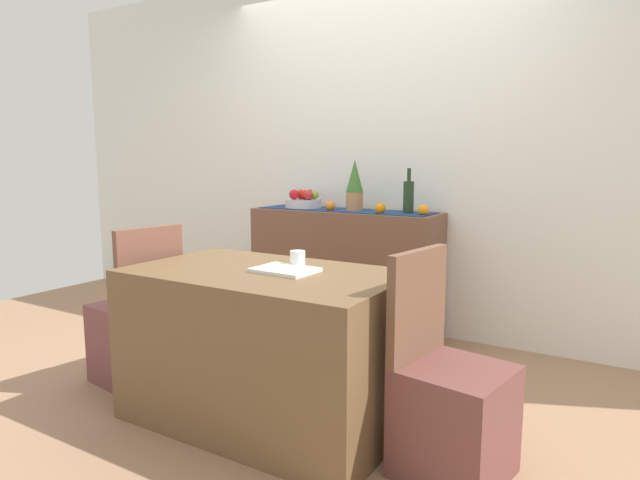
# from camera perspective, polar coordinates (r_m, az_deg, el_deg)

# --- Properties ---
(ground_plane) EXTENTS (6.40, 6.40, 0.02)m
(ground_plane) POSITION_cam_1_polar(r_m,az_deg,el_deg) (3.30, -2.99, -14.19)
(ground_plane) COLOR #9C7557
(ground_plane) RESTS_ON ground
(room_wall_rear) EXTENTS (6.40, 0.06, 2.70)m
(room_wall_rear) POSITION_cam_1_polar(r_m,az_deg,el_deg) (4.08, 6.33, 9.67)
(room_wall_rear) COLOR white
(room_wall_rear) RESTS_ON ground
(sideboard_console) EXTENTS (1.39, 0.42, 0.89)m
(sideboard_console) POSITION_cam_1_polar(r_m,az_deg,el_deg) (3.99, 2.56, -3.30)
(sideboard_console) COLOR brown
(sideboard_console) RESTS_ON ground
(table_runner) EXTENTS (1.31, 0.32, 0.01)m
(table_runner) POSITION_cam_1_polar(r_m,az_deg,el_deg) (3.93, 2.60, 3.15)
(table_runner) COLOR navy
(table_runner) RESTS_ON sideboard_console
(fruit_bowl) EXTENTS (0.27, 0.27, 0.06)m
(fruit_bowl) POSITION_cam_1_polar(r_m,az_deg,el_deg) (4.10, -1.76, 3.87)
(fruit_bowl) COLOR silver
(fruit_bowl) RESTS_ON table_runner
(apple_right) EXTENTS (0.07, 0.07, 0.07)m
(apple_right) POSITION_cam_1_polar(r_m,az_deg,el_deg) (4.05, -2.73, 4.79)
(apple_right) COLOR red
(apple_right) RESTS_ON fruit_bowl
(apple_center) EXTENTS (0.07, 0.07, 0.07)m
(apple_center) POSITION_cam_1_polar(r_m,az_deg,el_deg) (4.02, -1.22, 4.72)
(apple_center) COLOR red
(apple_center) RESTS_ON fruit_bowl
(apple_rear) EXTENTS (0.07, 0.07, 0.07)m
(apple_rear) POSITION_cam_1_polar(r_m,az_deg,el_deg) (4.14, -2.05, 4.84)
(apple_rear) COLOR red
(apple_rear) RESTS_ON fruit_bowl
(apple_front) EXTENTS (0.07, 0.07, 0.07)m
(apple_front) POSITION_cam_1_polar(r_m,az_deg,el_deg) (4.14, -1.08, 4.83)
(apple_front) COLOR red
(apple_front) RESTS_ON fruit_bowl
(apple_upper) EXTENTS (0.07, 0.07, 0.07)m
(apple_upper) POSITION_cam_1_polar(r_m,az_deg,el_deg) (4.08, -1.69, 4.78)
(apple_upper) COLOR red
(apple_upper) RESTS_ON fruit_bowl
(apple_left) EXTENTS (0.06, 0.06, 0.06)m
(apple_left) POSITION_cam_1_polar(r_m,az_deg,el_deg) (4.08, -0.57, 4.76)
(apple_left) COLOR #88A63A
(apple_left) RESTS_ON fruit_bowl
(wine_bottle) EXTENTS (0.07, 0.07, 0.31)m
(wine_bottle) POSITION_cam_1_polar(r_m,az_deg,el_deg) (3.71, 9.26, 4.51)
(wine_bottle) COLOR #1F3720
(wine_bottle) RESTS_ON sideboard_console
(potted_plant) EXTENTS (0.12, 0.12, 0.37)m
(potted_plant) POSITION_cam_1_polar(r_m,az_deg,el_deg) (3.88, 3.65, 5.75)
(potted_plant) COLOR #AF794E
(potted_plant) RESTS_ON sideboard_console
(orange_loose_mid) EXTENTS (0.07, 0.07, 0.07)m
(orange_loose_mid) POSITION_cam_1_polar(r_m,az_deg,el_deg) (3.90, 1.08, 3.61)
(orange_loose_mid) COLOR orange
(orange_loose_mid) RESTS_ON sideboard_console
(orange_loose_end) EXTENTS (0.07, 0.07, 0.07)m
(orange_loose_end) POSITION_cam_1_polar(r_m,az_deg,el_deg) (3.63, 10.78, 3.09)
(orange_loose_end) COLOR orange
(orange_loose_end) RESTS_ON sideboard_console
(orange_loose_far) EXTENTS (0.07, 0.07, 0.07)m
(orange_loose_far) POSITION_cam_1_polar(r_m,az_deg,el_deg) (3.70, 6.32, 3.31)
(orange_loose_far) COLOR orange
(orange_loose_far) RESTS_ON sideboard_console
(dining_table) EXTENTS (1.30, 0.77, 0.74)m
(dining_table) POSITION_cam_1_polar(r_m,az_deg,el_deg) (2.68, -5.68, -10.97)
(dining_table) COLOR brown
(dining_table) RESTS_ON ground
(open_book) EXTENTS (0.29, 0.22, 0.02)m
(open_book) POSITION_cam_1_polar(r_m,az_deg,el_deg) (2.54, -3.69, -3.15)
(open_book) COLOR white
(open_book) RESTS_ON dining_table
(coffee_cup) EXTENTS (0.07, 0.07, 0.08)m
(coffee_cup) POSITION_cam_1_polar(r_m,az_deg,el_deg) (2.63, -2.36, -2.01)
(coffee_cup) COLOR silver
(coffee_cup) RESTS_ON dining_table
(chair_near_window) EXTENTS (0.46, 0.46, 0.90)m
(chair_near_window) POSITION_cam_1_polar(r_m,az_deg,el_deg) (3.31, -18.61, -9.46)
(chair_near_window) COLOR brown
(chair_near_window) RESTS_ON ground
(chair_by_corner) EXTENTS (0.46, 0.46, 0.90)m
(chair_by_corner) POSITION_cam_1_polar(r_m,az_deg,el_deg) (2.33, 13.55, -16.99)
(chair_by_corner) COLOR brown
(chair_by_corner) RESTS_ON ground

